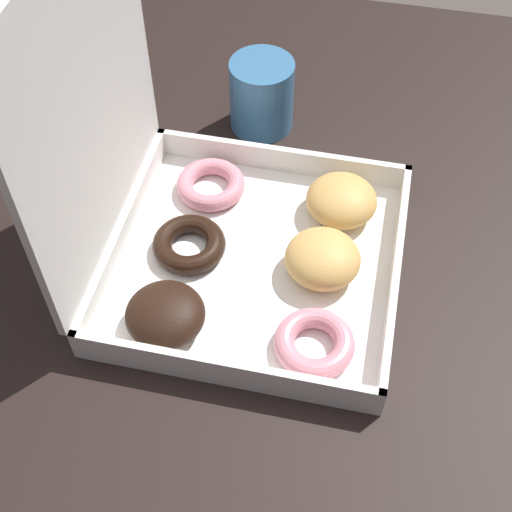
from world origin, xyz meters
TOP-DOWN VIEW (x-y plane):
  - dining_table at (0.00, 0.00)m, footprint 1.25×1.00m
  - donut_box at (0.07, 0.00)m, footprint 0.31×0.32m
  - coffee_mug at (0.30, 0.01)m, footprint 0.08×0.08m

SIDE VIEW (x-z plane):
  - dining_table at x=0.00m, z-range 0.28..1.02m
  - coffee_mug at x=0.30m, z-range 0.74..0.84m
  - donut_box at x=0.07m, z-range 0.62..0.98m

